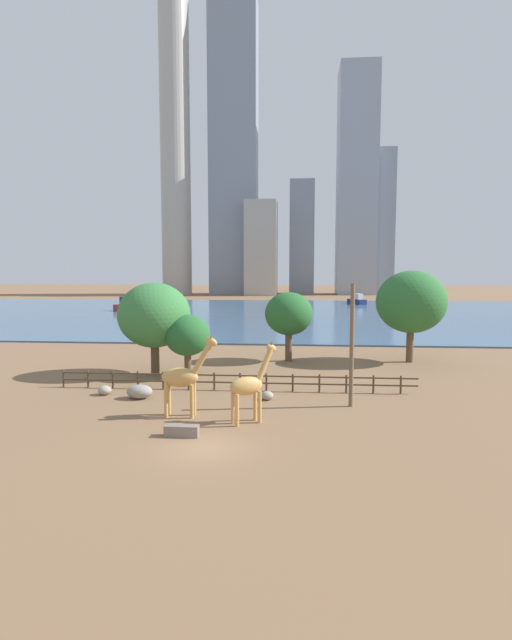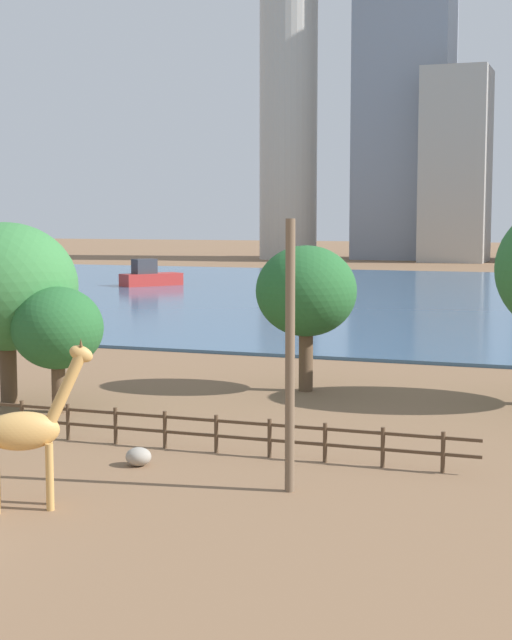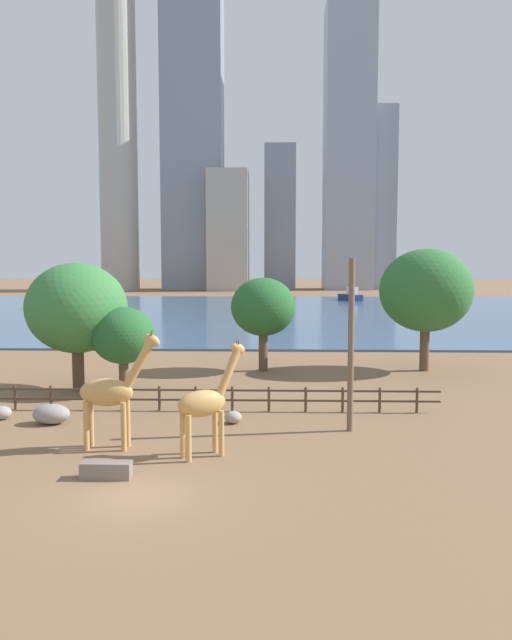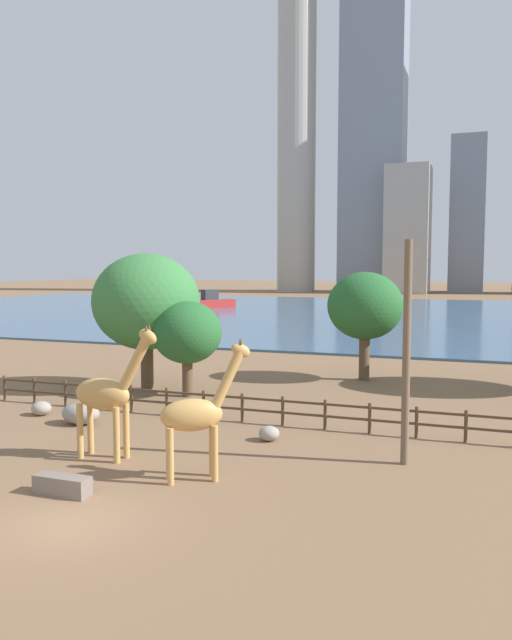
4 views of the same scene
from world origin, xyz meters
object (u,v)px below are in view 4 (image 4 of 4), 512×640
(tree_center_broad, at_px, (187,333))
(boat_ferry, at_px, (213,302))
(boulder_by_pole, at_px, (41,408))
(tree_left_large, at_px, (146,302))
(tree_left_small, at_px, (365,306))
(giraffe_companion, at_px, (107,394))
(giraffe_tall, at_px, (197,414))
(utility_pole, at_px, (406,353))
(boulder_small, at_px, (269,433))
(boulder_near_fence, at_px, (81,413))
(feeding_trough, at_px, (62,485))

(tree_center_broad, distance_m, boat_ferry, 69.88)
(tree_center_broad, bearing_deg, boulder_by_pole, -126.24)
(tree_left_large, bearing_deg, tree_left_small, 32.93)
(giraffe_companion, bearing_deg, giraffe_tall, -12.19)
(utility_pole, relative_size, boulder_small, 9.47)
(boulder_near_fence, relative_size, tree_left_large, 0.23)
(giraffe_tall, height_order, boulder_small, giraffe_tall)
(boulder_near_fence, relative_size, boulder_by_pole, 1.89)
(giraffe_tall, distance_m, utility_pole, 7.59)
(boulder_small, bearing_deg, tree_left_large, 142.68)
(utility_pole, height_order, boulder_near_fence, utility_pole)
(boulder_small, relative_size, tree_left_small, 0.13)
(giraffe_tall, bearing_deg, giraffe_companion, 134.24)
(giraffe_tall, relative_size, boat_ferry, 0.67)
(boulder_near_fence, height_order, boat_ferry, boat_ferry)
(boulder_by_pole, relative_size, tree_left_small, 0.14)
(giraffe_companion, height_order, boulder_near_fence, giraffe_companion)
(giraffe_companion, bearing_deg, boat_ferry, 112.35)
(boulder_near_fence, height_order, tree_center_broad, tree_center_broad)
(giraffe_tall, distance_m, boat_ferry, 83.14)
(utility_pole, distance_m, boulder_by_pole, 17.41)
(utility_pole, bearing_deg, giraffe_tall, -147.05)
(boulder_near_fence, xyz_separation_m, boulder_by_pole, (-2.76, 0.77, -0.15))
(boulder_by_pole, distance_m, tree_center_broad, 8.33)
(boat_ferry, bearing_deg, boulder_small, -118.15)
(giraffe_companion, distance_m, boat_ferry, 80.72)
(utility_pole, bearing_deg, tree_left_small, 105.21)
(giraffe_tall, bearing_deg, tree_left_small, 52.13)
(feeding_trough, xyz_separation_m, tree_left_small, (5.18, 22.56, 4.26))
(feeding_trough, distance_m, tree_left_small, 23.53)
(tree_left_large, bearing_deg, giraffe_tall, -54.14)
(boulder_by_pole, bearing_deg, utility_pole, -5.24)
(boulder_small, bearing_deg, utility_pole, -11.91)
(giraffe_companion, xyz_separation_m, utility_pole, (10.23, 3.06, 1.58))
(boulder_near_fence, xyz_separation_m, boulder_small, (8.73, 0.37, -0.18))
(giraffe_tall, height_order, giraffe_companion, giraffe_companion)
(tree_left_small, xyz_separation_m, boat_ferry, (-35.22, 56.25, -3.34))
(giraffe_companion, distance_m, feeding_trough, 4.22)
(feeding_trough, relative_size, tree_left_large, 0.23)
(boulder_small, distance_m, tree_center_broad, 10.09)
(tree_left_small, relative_size, boat_ferry, 0.96)
(boulder_near_fence, xyz_separation_m, feeding_trough, (4.70, -7.45, -0.18))
(feeding_trough, bearing_deg, boulder_by_pole, 132.22)
(boulder_by_pole, bearing_deg, boulder_near_fence, -15.63)
(giraffe_companion, height_order, boat_ferry, giraffe_companion)
(boulder_near_fence, height_order, tree_left_small, tree_left_small)
(giraffe_tall, distance_m, tree_center_broad, 13.39)
(giraffe_companion, xyz_separation_m, boulder_by_pole, (-6.73, 4.62, -2.05))
(tree_center_broad, bearing_deg, utility_pole, -32.15)
(utility_pole, bearing_deg, feeding_trough, -144.94)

